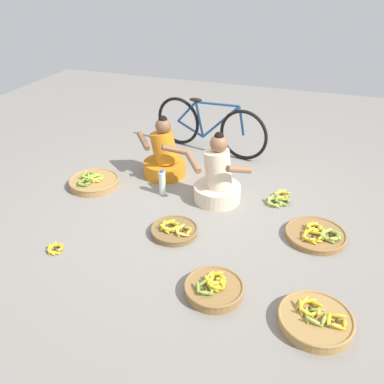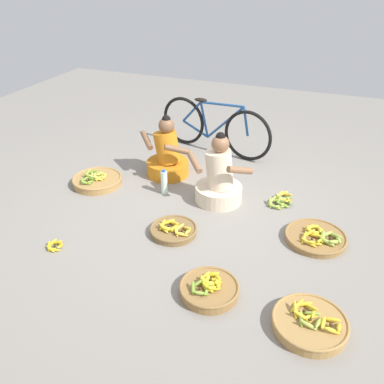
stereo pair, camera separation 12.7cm
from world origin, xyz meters
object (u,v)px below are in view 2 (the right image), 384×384
at_px(vendor_woman_front, 219,180).
at_px(banana_basket_near_bicycle, 97,180).
at_px(banana_basket_front_left, 174,230).
at_px(banana_basket_back_right, 310,323).
at_px(banana_basket_near_vendor, 316,237).
at_px(loose_bananas_back_left, 55,246).
at_px(loose_bananas_front_right, 281,200).
at_px(water_bottle, 164,182).
at_px(bicycle_leaning, 214,127).
at_px(vendor_woman_behind, 167,157).
at_px(banana_basket_front_center, 209,289).

distance_m(vendor_woman_front, banana_basket_near_bicycle, 1.50).
bearing_deg(banana_basket_front_left, banana_basket_back_right, -27.46).
height_order(banana_basket_near_vendor, loose_bananas_back_left, banana_basket_near_vendor).
xyz_separation_m(banana_basket_near_bicycle, banana_basket_back_right, (2.66, -1.32, -0.00)).
distance_m(loose_bananas_front_right, water_bottle, 1.33).
relative_size(bicycle_leaning, banana_basket_back_right, 2.99).
distance_m(vendor_woman_front, banana_basket_near_vendor, 1.19).
bearing_deg(vendor_woman_behind, banana_basket_back_right, -43.29).
height_order(banana_basket_front_left, loose_bananas_front_right, banana_basket_front_left).
relative_size(banana_basket_near_vendor, loose_bananas_back_left, 3.41).
xyz_separation_m(vendor_woman_behind, banana_basket_front_center, (1.17, -1.80, -0.19)).
relative_size(bicycle_leaning, banana_basket_near_vendor, 2.85).
bearing_deg(banana_basket_near_bicycle, bicycle_leaning, 55.19).
relative_size(banana_basket_front_center, loose_bananas_back_left, 2.83).
height_order(banana_basket_front_left, banana_basket_near_vendor, same).
xyz_separation_m(vendor_woman_behind, water_bottle, (0.16, -0.45, -0.10)).
bearing_deg(loose_bananas_front_right, banana_basket_back_right, -72.89).
relative_size(vendor_woman_behind, loose_bananas_back_left, 4.48).
distance_m(banana_basket_back_right, loose_bananas_front_right, 1.77).
relative_size(banana_basket_near_bicycle, banana_basket_near_vendor, 1.00).
bearing_deg(loose_bananas_back_left, vendor_woman_behind, 77.87).
distance_m(bicycle_leaning, banana_basket_front_center, 2.83).
xyz_separation_m(banana_basket_front_center, loose_bananas_back_left, (-1.55, 0.04, -0.03)).
height_order(banana_basket_front_center, banana_basket_back_right, banana_basket_front_center).
xyz_separation_m(bicycle_leaning, banana_basket_front_center, (0.87, -2.68, -0.30)).
bearing_deg(banana_basket_back_right, vendor_woman_front, 128.62).
relative_size(banana_basket_front_left, banana_basket_near_bicycle, 0.80).
relative_size(vendor_woman_front, banana_basket_front_left, 1.74).
height_order(banana_basket_back_right, loose_bananas_front_right, banana_basket_back_right).
distance_m(vendor_woman_front, bicycle_leaning, 1.35).
xyz_separation_m(banana_basket_front_left, banana_basket_near_bicycle, (-1.26, 0.59, 0.01)).
xyz_separation_m(banana_basket_near_bicycle, loose_bananas_back_left, (0.31, -1.21, -0.03)).
bearing_deg(banana_basket_near_vendor, banana_basket_back_right, -85.78).
relative_size(banana_basket_back_right, loose_bananas_back_left, 3.24).
bearing_deg(banana_basket_near_vendor, banana_basket_near_bicycle, 175.46).
bearing_deg(banana_basket_front_left, vendor_woman_front, 74.17).
bearing_deg(bicycle_leaning, water_bottle, -96.20).
distance_m(banana_basket_back_right, water_bottle, 2.31).
distance_m(banana_basket_back_right, loose_bananas_back_left, 2.36).
bearing_deg(bicycle_leaning, loose_bananas_back_left, -104.49).
height_order(banana_basket_front_center, loose_bananas_front_right, banana_basket_front_center).
bearing_deg(bicycle_leaning, banana_basket_front_center, -71.99).
bearing_deg(banana_basket_near_vendor, bicycle_leaning, 134.38).
bearing_deg(banana_basket_near_vendor, vendor_woman_behind, 158.55).
relative_size(banana_basket_front_left, banana_basket_near_vendor, 0.80).
relative_size(vendor_woman_behind, banana_basket_front_left, 1.65).
xyz_separation_m(banana_basket_front_left, banana_basket_near_vendor, (1.33, 0.39, -0.00)).
relative_size(bicycle_leaning, water_bottle, 5.52).
xyz_separation_m(vendor_woman_behind, banana_basket_back_right, (1.98, -1.86, -0.19)).
bearing_deg(loose_bananas_back_left, banana_basket_near_vendor, 23.88).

